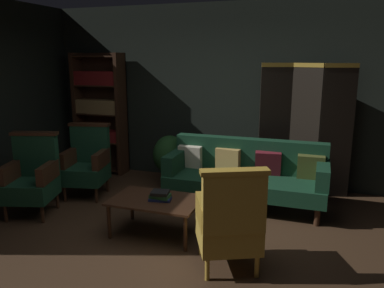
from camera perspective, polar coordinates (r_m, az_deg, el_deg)
ground_plane at (r=4.22m, az=-3.65°, el=-15.06°), size 10.00×10.00×0.00m
back_wall at (r=6.08m, az=5.08°, el=7.44°), size 7.20×0.10×2.80m
folding_screen at (r=5.70m, az=16.59°, el=2.38°), size 1.31×0.24×1.90m
bookshelf at (r=6.73m, az=-13.66°, el=5.00°), size 0.90×0.32×2.05m
velvet_couch at (r=5.20m, az=8.13°, el=-4.22°), size 2.12×0.78×0.88m
coffee_table at (r=4.34m, az=-5.47°, el=-8.83°), size 1.00×0.64×0.42m
armchair_gilt_accent at (r=3.61m, az=5.69°, el=-11.49°), size 0.77×0.77×1.04m
armchair_wing_left at (r=5.68m, az=-15.51°, el=-2.71°), size 0.69×0.68×1.04m
armchair_wing_right at (r=5.25m, az=-22.93°, el=-4.56°), size 0.72×0.71×1.04m
potted_plant at (r=5.85m, az=-3.37°, el=-2.03°), size 0.52×0.52×0.81m
book_navy_cloth at (r=4.28m, az=-4.81°, el=-8.24°), size 0.26×0.18×0.03m
book_green_cloth at (r=4.27m, az=-4.82°, el=-7.80°), size 0.22×0.14×0.04m
book_black_cloth at (r=4.25m, az=-4.83°, el=-7.32°), size 0.21×0.19×0.04m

